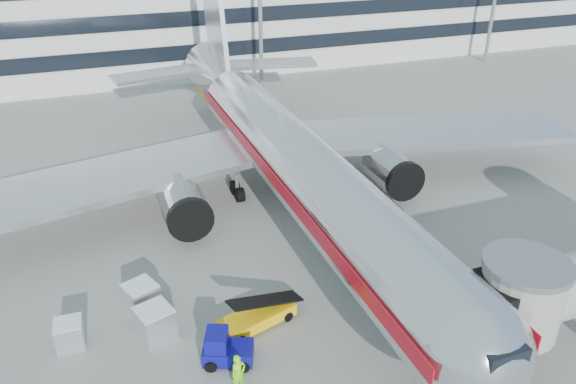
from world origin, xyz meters
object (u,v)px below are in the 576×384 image
object	(u,v)px
baggage_tug	(225,349)
cargo_container_right	(155,323)
belt_loader	(257,316)
ramp_worker	(239,373)
main_jet	(286,153)
cargo_container_left	(141,298)
cargo_container_front	(70,334)

from	to	relation	value
baggage_tug	cargo_container_right	size ratio (longest dim) A/B	1.30
baggage_tug	cargo_container_right	distance (m)	4.21
belt_loader	baggage_tug	world-z (taller)	belt_loader
ramp_worker	main_jet	bearing A→B (deg)	46.93
baggage_tug	cargo_container_right	bearing A→B (deg)	134.23
baggage_tug	cargo_container_left	world-z (taller)	baggage_tug
baggage_tug	ramp_worker	bearing A→B (deg)	-85.81
baggage_tug	cargo_container_left	distance (m)	6.41
ramp_worker	baggage_tug	bearing A→B (deg)	78.39
baggage_tug	cargo_container_front	bearing A→B (deg)	151.08
cargo_container_left	cargo_container_right	distance (m)	2.49
baggage_tug	cargo_container_left	xyz separation A→B (m)	(-3.33, 5.47, 0.07)
baggage_tug	cargo_container_front	xyz separation A→B (m)	(-7.19, 3.97, -0.07)
cargo_container_left	cargo_container_right	size ratio (longest dim) A/B	0.99
baggage_tug	cargo_container_right	world-z (taller)	baggage_tug
ramp_worker	cargo_container_right	bearing A→B (deg)	105.80
cargo_container_left	cargo_container_front	world-z (taller)	cargo_container_left
cargo_container_right	ramp_worker	distance (m)	5.88
cargo_container_right	cargo_container_front	xyz separation A→B (m)	(-4.25, 0.95, -0.19)
cargo_container_front	ramp_worker	world-z (taller)	ramp_worker
cargo_container_left	baggage_tug	bearing A→B (deg)	-58.67
belt_loader	baggage_tug	distance (m)	3.11
belt_loader	cargo_container_left	distance (m)	6.63
baggage_tug	ramp_worker	distance (m)	2.01
belt_loader	cargo_container_right	distance (m)	5.37
cargo_container_front	cargo_container_left	bearing A→B (deg)	21.30
cargo_container_left	cargo_container_front	size ratio (longest dim) A/B	1.45
cargo_container_left	ramp_worker	xyz separation A→B (m)	(3.48, -7.47, 0.14)
cargo_container_left	cargo_container_right	world-z (taller)	cargo_container_right
main_jet	cargo_container_front	world-z (taller)	main_jet
main_jet	ramp_worker	xyz separation A→B (m)	(-8.51, -16.51, -3.22)
main_jet	baggage_tug	bearing A→B (deg)	-120.82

